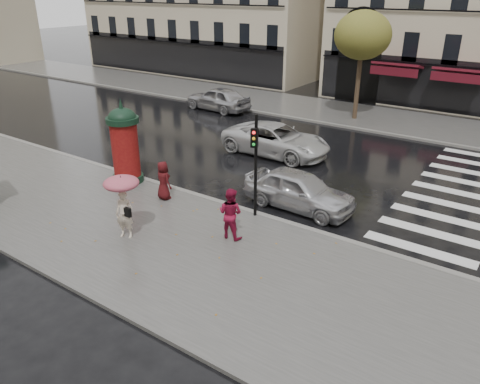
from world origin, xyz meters
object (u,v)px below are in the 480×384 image
Objects in this scene: woman_red at (230,213)px; car_far_silver at (218,99)px; traffic_light at (255,157)px; car_white at (276,140)px; man_burgundy at (163,180)px; morris_column at (125,143)px; woman_umbrella at (123,197)px; car_silver at (299,190)px.

woman_red reaches higher than car_far_silver.
traffic_light reaches higher than car_white.
man_burgundy is 2.77m from morris_column.
woman_umbrella is at bearing -125.52° from traffic_light.
traffic_light is at bearing 155.77° from car_silver.
woman_umbrella is at bearing 123.22° from man_burgundy.
woman_umbrella reaches higher than car_silver.
morris_column is 6.39m from traffic_light.
car_silver is at bearing -140.93° from car_white.
car_white is (0.71, 7.44, -0.13)m from man_burgundy.
traffic_light is (6.35, 0.33, 0.56)m from morris_column.
man_burgundy is (-1.10, 3.01, -0.70)m from woman_umbrella.
woman_umbrella reaches higher than man_burgundy.
traffic_light reaches higher than man_burgundy.
traffic_light is 7.53m from car_white.
car_silver is at bearing 57.25° from woman_umbrella.
man_burgundy is 0.43× the size of morris_column.
car_far_silver is (-8.40, 16.05, -0.79)m from woman_umbrella.
woman_umbrella is 3.28m from man_burgundy.
car_far_silver is at bearing -54.76° from woman_red.
car_white is (-3.96, 4.90, 0.02)m from car_silver.
traffic_light is at bearing -155.04° from car_white.
car_silver is (3.57, 5.55, -0.85)m from woman_umbrella.
morris_column reaches higher than woman_red.
woman_umbrella is 0.47× the size of car_far_silver.
woman_umbrella is at bearing 31.17° from car_far_silver.
car_far_silver reaches higher than car_white.
car_white is 9.77m from car_far_silver.
car_far_silver is at bearing 117.61° from woman_umbrella.
traffic_light is 16.62m from car_far_silver.
morris_column is at bearing -177.03° from traffic_light.
traffic_light reaches higher than morris_column.
traffic_light is 0.68× the size of car_white.
morris_column is 0.65× the size of car_white.
man_burgundy reaches higher than car_far_silver.
morris_column is 0.76× the size of car_far_silver.
car_white is at bearing 65.01° from morris_column.
woman_red is 18.03m from car_far_silver.
car_silver is (0.67, 3.55, -0.26)m from woman_red.
woman_umbrella is 1.27× the size of woman_red.
car_white is 1.17× the size of car_far_silver.
woman_umbrella is at bearing 31.06° from woman_red.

